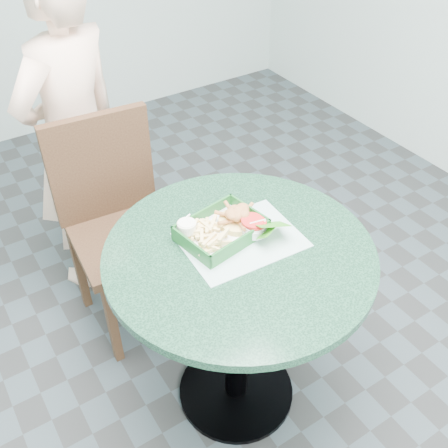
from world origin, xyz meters
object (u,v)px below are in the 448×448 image
dining_chair (117,213)px  crab_sandwich (240,223)px  cafe_table (238,292)px  sauce_ramekin (187,227)px  diner_person (76,141)px  food_basket (221,237)px

dining_chair → crab_sandwich: dining_chair is taller
cafe_table → dining_chair: 0.69m
cafe_table → sauce_ramekin: 0.28m
cafe_table → crab_sandwich: size_ratio=6.76×
crab_sandwich → diner_person: bearing=104.5°
cafe_table → dining_chair: bearing=102.4°
crab_sandwich → cafe_table: bearing=-124.4°
food_basket → crab_sandwich: (0.07, -0.01, 0.03)m
dining_chair → crab_sandwich: size_ratio=7.39×
diner_person → food_basket: diner_person is taller
crab_sandwich → sauce_ramekin: bearing=155.5°
cafe_table → sauce_ramekin: sauce_ramekin is taller
dining_chair → crab_sandwich: (0.20, -0.59, 0.27)m
sauce_ramekin → diner_person: bearing=95.3°
crab_sandwich → sauce_ramekin: crab_sandwich is taller
dining_chair → diner_person: (-0.03, 0.30, 0.20)m
cafe_table → diner_person: 1.00m
food_basket → crab_sandwich: bearing=-4.4°
cafe_table → food_basket: (-0.01, 0.09, 0.19)m
food_basket → crab_sandwich: 0.08m
diner_person → crab_sandwich: 0.92m
crab_sandwich → sauce_ramekin: (-0.15, 0.07, 0.00)m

